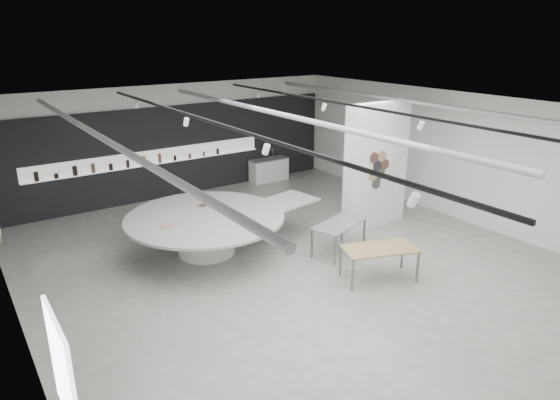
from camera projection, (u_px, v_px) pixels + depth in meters
room at (296, 186)px, 11.46m from camera, size 12.02×14.02×3.82m
back_wall_display at (176, 151)px, 17.05m from camera, size 11.80×0.27×3.10m
partition_column at (376, 166)px, 14.26m from camera, size 2.20×0.38×3.60m
display_island at (209, 228)px, 12.78m from camera, size 5.61×4.65×1.04m
sample_table_wood at (380, 250)px, 11.36m from camera, size 1.85×1.36×0.78m
sample_table_stone at (339, 226)px, 12.79m from camera, size 1.70×1.19×0.79m
kitchen_counter at (269, 170)px, 19.00m from camera, size 1.51×0.60×1.19m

